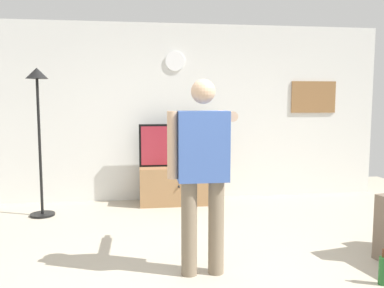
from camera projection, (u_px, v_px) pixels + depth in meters
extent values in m
plane|color=#B2A893|center=(212.00, 280.00, 3.44)|extent=(8.40, 8.40, 0.00)
cube|color=silver|center=(178.00, 113.00, 6.20)|extent=(6.40, 0.10, 2.70)
cube|color=#997047|center=(177.00, 185.00, 5.97)|extent=(1.12, 0.44, 0.56)
sphere|color=black|center=(179.00, 187.00, 5.73)|extent=(0.04, 0.04, 0.04)
cube|color=black|center=(177.00, 145.00, 5.95)|extent=(1.12, 0.06, 0.63)
cube|color=maroon|center=(177.00, 145.00, 5.92)|extent=(1.06, 0.01, 0.57)
cylinder|color=white|center=(175.00, 61.00, 6.05)|extent=(0.30, 0.03, 0.30)
cube|color=olive|center=(313.00, 97.00, 6.41)|extent=(0.73, 0.04, 0.50)
cylinder|color=black|center=(43.00, 214.00, 5.36)|extent=(0.32, 0.32, 0.03)
cylinder|color=black|center=(40.00, 147.00, 5.26)|extent=(0.04, 0.04, 1.79)
cone|color=black|center=(37.00, 73.00, 5.16)|extent=(0.28, 0.28, 0.14)
cylinder|color=#7A6B56|center=(189.00, 228.00, 3.51)|extent=(0.14, 0.14, 0.84)
cylinder|color=#7A6B56|center=(216.00, 227.00, 3.54)|extent=(0.14, 0.14, 0.84)
cube|color=#3F60AD|center=(203.00, 146.00, 3.44)|extent=(0.44, 0.22, 0.61)
sphere|color=tan|center=(203.00, 91.00, 3.39)|extent=(0.21, 0.21, 0.21)
cylinder|color=tan|center=(172.00, 145.00, 3.41)|extent=(0.09, 0.09, 0.58)
cylinder|color=tan|center=(226.00, 115.00, 3.74)|extent=(0.09, 0.58, 0.09)
cube|color=white|center=(219.00, 114.00, 4.05)|extent=(0.04, 0.12, 0.04)
cylinder|color=#1E5923|center=(383.00, 271.00, 3.34)|extent=(0.07, 0.07, 0.24)
cylinder|color=#4C2814|center=(383.00, 253.00, 3.33)|extent=(0.02, 0.02, 0.07)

